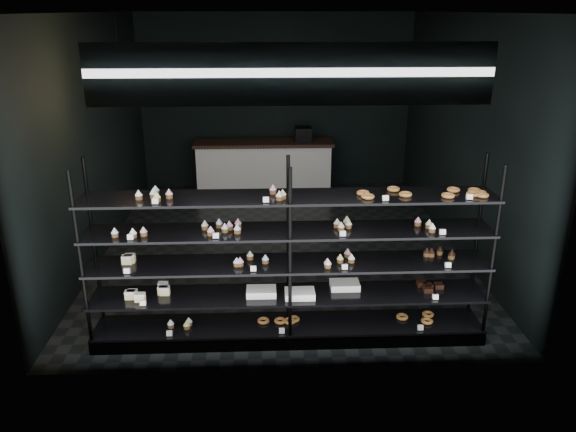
% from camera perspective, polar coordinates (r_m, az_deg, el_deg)
% --- Properties ---
extents(room, '(5.01, 6.01, 3.20)m').
position_cam_1_polar(room, '(7.71, -0.74, 8.02)').
color(room, black).
rests_on(room, ground).
extents(display_shelf, '(4.00, 0.50, 1.91)m').
position_cam_1_polar(display_shelf, '(5.72, -0.12, -6.87)').
color(display_shelf, black).
rests_on(display_shelf, room).
extents(signage, '(3.30, 0.05, 0.50)m').
position_cam_1_polar(signage, '(4.64, 0.33, 14.21)').
color(signage, '#0C0C3C').
rests_on(signage, room).
extents(pendant_lamp, '(0.32, 0.32, 0.89)m').
position_cam_1_polar(pendant_lamp, '(6.49, -16.59, 12.49)').
color(pendant_lamp, black).
rests_on(pendant_lamp, room).
extents(service_counter, '(2.52, 0.65, 1.23)m').
position_cam_1_polar(service_counter, '(10.40, -2.40, 5.03)').
color(service_counter, beige).
rests_on(service_counter, room).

